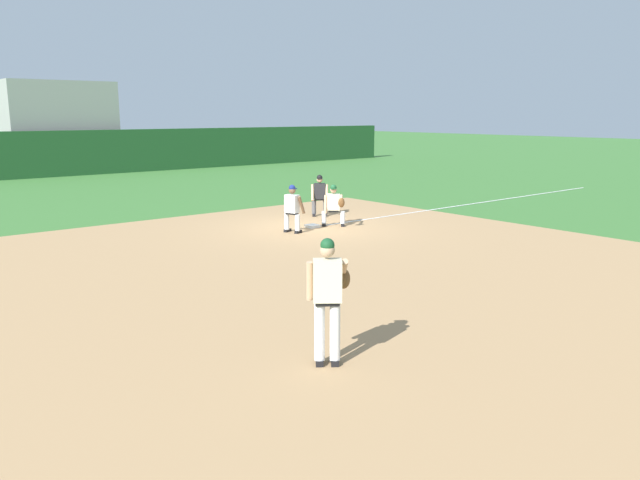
# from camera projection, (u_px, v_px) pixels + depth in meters

# --- Properties ---
(ground_plane) EXTENTS (160.00, 160.00, 0.00)m
(ground_plane) POSITION_uv_depth(u_px,v_px,m) (312.00, 227.00, 19.79)
(ground_plane) COLOR #3D7533
(infield_dirt_patch) EXTENTS (18.00, 18.00, 0.01)m
(infield_dirt_patch) POSITION_uv_depth(u_px,v_px,m) (317.00, 270.00, 14.37)
(infield_dirt_patch) COLOR tan
(infield_dirt_patch) RESTS_ON ground
(foul_line_stripe) EXTENTS (16.97, 0.10, 0.00)m
(foul_line_stripe) POSITION_uv_depth(u_px,v_px,m) (476.00, 203.00, 25.08)
(foul_line_stripe) COLOR white
(foul_line_stripe) RESTS_ON ground
(first_base_bag) EXTENTS (0.38, 0.38, 0.09)m
(first_base_bag) POSITION_uv_depth(u_px,v_px,m) (312.00, 226.00, 19.78)
(first_base_bag) COLOR white
(first_base_bag) RESTS_ON ground
(baseball) EXTENTS (0.07, 0.07, 0.07)m
(baseball) POSITION_uv_depth(u_px,v_px,m) (328.00, 286.00, 12.93)
(baseball) COLOR white
(baseball) RESTS_ON ground
(pitcher) EXTENTS (0.85, 0.54, 1.86)m
(pitcher) POSITION_uv_depth(u_px,v_px,m) (328.00, 294.00, 8.79)
(pitcher) COLOR black
(pitcher) RESTS_ON ground
(first_baseman) EXTENTS (0.71, 1.09, 1.34)m
(first_baseman) POSITION_uv_depth(u_px,v_px,m) (334.00, 204.00, 19.81)
(first_baseman) COLOR black
(first_baseman) RESTS_ON ground
(baserunner) EXTENTS (0.56, 0.66, 1.46)m
(baserunner) POSITION_uv_depth(u_px,v_px,m) (292.00, 207.00, 18.76)
(baserunner) COLOR black
(baserunner) RESTS_ON ground
(umpire) EXTENTS (0.68, 0.66, 1.46)m
(umpire) POSITION_uv_depth(u_px,v_px,m) (320.00, 194.00, 21.79)
(umpire) COLOR black
(umpire) RESTS_ON ground
(outfield_wall) EXTENTS (48.00, 0.50, 2.60)m
(outfield_wall) POSITION_uv_depth(u_px,v_px,m) (75.00, 153.00, 36.17)
(outfield_wall) COLOR #1E4C23
(outfield_wall) RESTS_ON ground
(stadium_seating_block) EXTENTS (6.26, 5.05, 5.45)m
(stadium_seating_block) POSITION_uv_depth(u_px,v_px,m) (55.00, 127.00, 38.39)
(stadium_seating_block) COLOR gray
(stadium_seating_block) RESTS_ON ground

